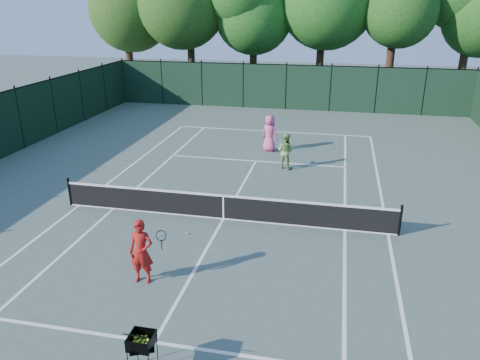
% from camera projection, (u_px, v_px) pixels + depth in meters
% --- Properties ---
extents(ground, '(90.00, 90.00, 0.00)m').
position_uv_depth(ground, '(224.00, 219.00, 16.17)').
color(ground, '#4A5A51').
rests_on(ground, ground).
extents(sideline_doubles_left, '(0.10, 23.77, 0.01)m').
position_uv_depth(sideline_doubles_left, '(79.00, 205.00, 17.23)').
color(sideline_doubles_left, white).
rests_on(sideline_doubles_left, ground).
extents(sideline_doubles_right, '(0.10, 23.77, 0.01)m').
position_uv_depth(sideline_doubles_right, '(388.00, 234.00, 15.11)').
color(sideline_doubles_right, white).
rests_on(sideline_doubles_right, ground).
extents(sideline_singles_left, '(0.10, 23.77, 0.01)m').
position_uv_depth(sideline_singles_left, '(114.00, 209.00, 16.97)').
color(sideline_singles_left, white).
rests_on(sideline_singles_left, ground).
extents(sideline_singles_right, '(0.10, 23.77, 0.01)m').
position_uv_depth(sideline_singles_right, '(345.00, 230.00, 15.37)').
color(sideline_singles_right, white).
rests_on(sideline_singles_right, ground).
extents(baseline_far, '(10.97, 0.10, 0.01)m').
position_uv_depth(baseline_far, '(273.00, 131.00, 27.03)').
color(baseline_far, white).
rests_on(baseline_far, ground).
extents(service_line_near, '(8.23, 0.10, 0.01)m').
position_uv_depth(service_line_near, '(154.00, 342.00, 10.32)').
color(service_line_near, white).
rests_on(service_line_near, ground).
extents(service_line_far, '(8.23, 0.10, 0.01)m').
position_uv_depth(service_line_far, '(256.00, 161.00, 22.02)').
color(service_line_far, white).
rests_on(service_line_far, ground).
extents(center_service_line, '(0.10, 12.80, 0.01)m').
position_uv_depth(center_service_line, '(224.00, 219.00, 16.17)').
color(center_service_line, white).
rests_on(center_service_line, ground).
extents(tennis_net, '(11.69, 0.09, 1.06)m').
position_uv_depth(tennis_net, '(223.00, 206.00, 16.00)').
color(tennis_net, black).
rests_on(tennis_net, ground).
extents(fence_far, '(24.00, 0.05, 3.00)m').
position_uv_depth(fence_far, '(286.00, 88.00, 32.07)').
color(fence_far, black).
rests_on(fence_far, ground).
extents(coach, '(0.92, 0.66, 1.78)m').
position_uv_depth(coach, '(141.00, 252.00, 12.28)').
color(coach, '#A61613').
rests_on(coach, ground).
extents(player_pink, '(1.05, 0.90, 1.82)m').
position_uv_depth(player_pink, '(270.00, 133.00, 23.21)').
color(player_pink, '#E2508E').
rests_on(player_pink, ground).
extents(player_green, '(0.96, 0.86, 1.61)m').
position_uv_depth(player_green, '(285.00, 151.00, 20.82)').
color(player_green, '#7DA954').
rests_on(player_green, ground).
extents(ball_hopper, '(0.64, 0.64, 0.92)m').
position_uv_depth(ball_hopper, '(141.00, 341.00, 9.22)').
color(ball_hopper, black).
rests_on(ball_hopper, ground).
extents(loose_ball_midcourt, '(0.07, 0.07, 0.07)m').
position_uv_depth(loose_ball_midcourt, '(187.00, 233.00, 15.10)').
color(loose_ball_midcourt, yellow).
rests_on(loose_ball_midcourt, ground).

